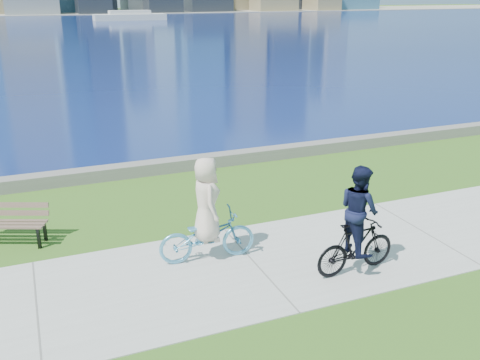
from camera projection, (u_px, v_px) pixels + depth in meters
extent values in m
plane|color=#2F5917|center=(257.00, 266.00, 10.31)|extent=(320.00, 320.00, 0.00)
cube|color=#ACACA6|center=(257.00, 265.00, 10.30)|extent=(80.00, 3.50, 0.02)
cube|color=slate|center=(171.00, 165.00, 15.66)|extent=(90.00, 0.50, 0.35)
cube|color=#0D1C54|center=(44.00, 29.00, 73.10)|extent=(320.00, 131.00, 0.01)
cube|color=gray|center=(29.00, 13.00, 123.67)|extent=(320.00, 30.00, 0.12)
cube|color=slate|center=(31.00, 2.00, 115.82)|extent=(11.11, 8.66, 5.36)
cube|color=black|center=(93.00, 0.00, 119.07)|extent=(7.29, 7.43, 6.02)
cube|color=black|center=(163.00, 5.00, 125.32)|extent=(8.09, 6.86, 3.45)
cube|color=olive|center=(274.00, 1.00, 135.53)|extent=(10.60, 7.23, 4.82)
cube|color=olive|center=(322.00, 0.00, 140.18)|extent=(7.08, 8.42, 5.26)
cube|color=navy|center=(354.00, 4.00, 145.79)|extent=(11.98, 6.67, 3.18)
cube|color=silver|center=(130.00, 17.00, 94.17)|extent=(12.46, 3.56, 1.07)
cube|color=silver|center=(130.00, 12.00, 93.88)|extent=(7.12, 2.67, 0.62)
cube|color=black|center=(39.00, 238.00, 10.94)|extent=(0.08, 0.08, 0.45)
cube|color=black|center=(45.00, 231.00, 11.27)|extent=(0.08, 0.08, 0.45)
cube|color=brown|center=(3.00, 227.00, 10.86)|extent=(1.51, 0.71, 0.04)
cube|color=brown|center=(6.00, 224.00, 11.01)|extent=(1.51, 0.71, 0.04)
cube|color=brown|center=(9.00, 221.00, 11.16)|extent=(1.51, 0.71, 0.04)
cube|color=brown|center=(11.00, 213.00, 11.23)|extent=(1.50, 0.67, 0.12)
cube|color=brown|center=(10.00, 205.00, 11.20)|extent=(1.50, 0.67, 0.12)
imported|color=#529FC7|center=(207.00, 236.00, 10.37)|extent=(0.83, 1.95, 0.99)
imported|color=silver|center=(206.00, 200.00, 10.12)|extent=(0.60, 0.86, 1.65)
imported|color=black|center=(356.00, 247.00, 9.90)|extent=(0.59, 1.71, 1.02)
imported|color=black|center=(359.00, 209.00, 9.65)|extent=(0.67, 0.83, 1.66)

